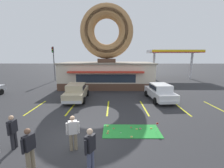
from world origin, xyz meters
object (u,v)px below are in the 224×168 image
object	(u,v)px
pedestrian_blue_sweater_man	(13,130)
golf_ball	(121,133)
pedestrian_leather_jacket_man	(90,148)
putting_flag_pin	(157,125)
pedestrian_beanie_man	(73,131)
trash_bin	(152,87)
traffic_light_pole	(54,59)
pedestrian_clipboard_woman	(29,147)
car_champagne	(76,91)
car_white	(160,91)

from	to	relation	value
pedestrian_blue_sweater_man	golf_ball	bearing A→B (deg)	15.56
pedestrian_leather_jacket_man	putting_flag_pin	bearing A→B (deg)	41.78
pedestrian_leather_jacket_man	pedestrian_blue_sweater_man	bearing A→B (deg)	160.01
pedestrian_beanie_man	trash_bin	bearing A→B (deg)	61.27
traffic_light_pole	trash_bin	bearing A→B (deg)	-26.90
putting_flag_pin	pedestrian_leather_jacket_man	world-z (taller)	pedestrian_leather_jacket_man
golf_ball	pedestrian_clipboard_woman	xyz separation A→B (m)	(-3.51, -2.68, 0.86)
car_champagne	pedestrian_blue_sweater_man	bearing A→B (deg)	-97.24
car_champagne	pedestrian_clipboard_woman	world-z (taller)	pedestrian_clipboard_woman
golf_ball	car_champagne	xyz separation A→B (m)	(-3.99, 6.43, 0.82)
pedestrian_clipboard_woman	trash_bin	world-z (taller)	pedestrian_clipboard_woman
putting_flag_pin	traffic_light_pole	world-z (taller)	traffic_light_pole
car_champagne	car_white	xyz separation A→B (m)	(8.05, -0.01, 0.00)
pedestrian_blue_sweater_man	trash_bin	size ratio (longest dim) A/B	1.65
pedestrian_beanie_man	pedestrian_blue_sweater_man	bearing A→B (deg)	178.16
pedestrian_clipboard_woman	pedestrian_beanie_man	world-z (taller)	pedestrian_clipboard_woman
pedestrian_blue_sweater_man	trash_bin	distance (m)	15.01
pedestrian_blue_sweater_man	pedestrian_beanie_man	size ratio (longest dim) A/B	0.98
golf_ball	pedestrian_leather_jacket_man	xyz separation A→B (m)	(-1.24, -2.75, 0.89)
putting_flag_pin	pedestrian_clipboard_woman	distance (m)	6.23
pedestrian_beanie_man	trash_bin	distance (m)	13.55
pedestrian_clipboard_woman	traffic_light_pole	size ratio (longest dim) A/B	0.29
car_champagne	pedestrian_beanie_man	world-z (taller)	pedestrian_beanie_man
putting_flag_pin	pedestrian_beanie_man	distance (m)	4.55
car_champagne	traffic_light_pole	distance (m)	13.55
pedestrian_leather_jacket_man	pedestrian_beanie_man	world-z (taller)	pedestrian_leather_jacket_man
pedestrian_leather_jacket_man	pedestrian_beanie_man	size ratio (longest dim) A/B	1.03
car_champagne	traffic_light_pole	size ratio (longest dim) A/B	0.80
pedestrian_blue_sweater_man	pedestrian_leather_jacket_man	bearing A→B (deg)	-19.99
golf_ball	trash_bin	distance (m)	11.26
pedestrian_clipboard_woman	trash_bin	distance (m)	15.24
pedestrian_leather_jacket_man	traffic_light_pole	world-z (taller)	traffic_light_pole
pedestrian_clipboard_woman	car_white	bearing A→B (deg)	50.22
golf_ball	car_champagne	distance (m)	7.62
putting_flag_pin	pedestrian_leather_jacket_man	distance (m)	4.39
trash_bin	putting_flag_pin	bearing A→B (deg)	-102.59
golf_ball	traffic_light_pole	distance (m)	21.14
golf_ball	traffic_light_pole	size ratio (longest dim) A/B	0.01
pedestrian_clipboard_woman	traffic_light_pole	distance (m)	21.97
car_white	pedestrian_blue_sweater_man	xyz separation A→B (m)	(-9.05, -7.81, 0.01)
golf_ball	pedestrian_blue_sweater_man	world-z (taller)	pedestrian_blue_sweater_man
pedestrian_blue_sweater_man	pedestrian_beanie_man	xyz separation A→B (m)	(2.77, -0.09, 0.02)
pedestrian_clipboard_woman	golf_ball	bearing A→B (deg)	37.33
pedestrian_leather_jacket_man	traffic_light_pole	distance (m)	22.86
car_champagne	pedestrian_leather_jacket_man	bearing A→B (deg)	-73.36
putting_flag_pin	car_white	size ratio (longest dim) A/B	0.12
pedestrian_blue_sweater_man	traffic_light_pole	world-z (taller)	traffic_light_pole
pedestrian_leather_jacket_man	traffic_light_pole	size ratio (longest dim) A/B	0.29
pedestrian_leather_jacket_man	pedestrian_clipboard_woman	distance (m)	2.27
trash_bin	traffic_light_pole	bearing A→B (deg)	153.10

